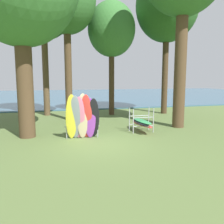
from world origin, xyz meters
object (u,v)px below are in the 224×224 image
Objects in this scene: tree_far_left_back at (167,6)px; tree_far_right_back at (43,5)px; board_storage_rack at (141,122)px; tree_mid_behind at (66,1)px; tree_deep_back at (112,30)px; leaning_board_pile at (82,118)px.

tree_far_left_back is 1.04× the size of tree_far_right_back.
tree_far_left_back reaches higher than board_storage_rack.
tree_mid_behind reaches higher than board_storage_rack.
tree_deep_back is 3.94× the size of leaning_board_pile.
board_storage_rack is (3.34, -4.67, -7.15)m from tree_mid_behind.
tree_far_left_back is 5.12× the size of board_storage_rack.
tree_far_left_back reaches higher than leaning_board_pile.
tree_mid_behind is 9.17m from board_storage_rack.
tree_far_left_back is 1.30× the size of tree_deep_back.
tree_deep_back is (3.33, 1.41, -1.34)m from tree_mid_behind.
tree_deep_back is at bearing 174.03° from tree_far_left_back.
tree_mid_behind is 0.94× the size of tree_far_right_back.
tree_mid_behind is at bearing -172.68° from tree_far_left_back.
board_storage_rack is (-4.20, -5.64, -7.65)m from tree_far_left_back.
tree_far_left_back is 9.12m from tree_far_right_back.
tree_mid_behind reaches higher than tree_deep_back.
leaning_board_pile is (1.64, -7.79, -6.96)m from tree_far_right_back.
leaning_board_pile is at bearing -114.89° from tree_deep_back.
tree_deep_back is (4.81, -0.96, -1.67)m from tree_far_right_back.
tree_far_left_back reaches higher than tree_far_right_back.
board_storage_rack is at bearing -54.46° from tree_mid_behind.
board_storage_rack is (4.81, -7.04, -7.47)m from tree_far_right_back.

